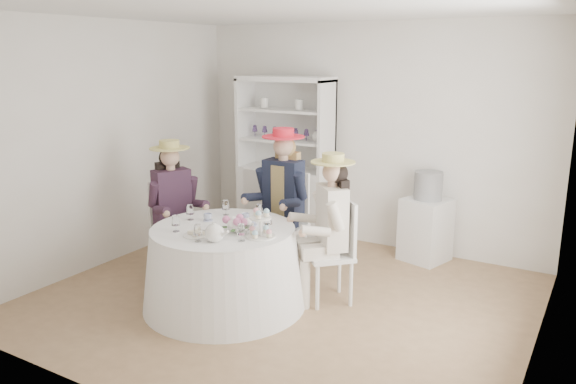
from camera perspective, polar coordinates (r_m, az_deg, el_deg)
The scene contains 23 objects.
ground at distance 5.58m, azimuth -0.53°, elevation -10.74°, with size 4.50×4.50×0.00m, color olive.
ceiling at distance 5.09m, azimuth -0.60°, elevation 18.10°, with size 4.50×4.50×0.00m, color white.
wall_back at distance 6.94m, azimuth 8.02°, elevation 5.65°, with size 4.50×4.50×0.00m, color silver.
wall_front at distance 3.65m, azimuth -16.97°, elevation -2.22°, with size 4.50×4.50×0.00m, color silver.
wall_left at distance 6.60m, azimuth -17.62°, elevation 4.72°, with size 4.50×4.50×0.00m, color silver.
wall_right at distance 4.47m, azimuth 24.99°, elevation -0.02°, with size 4.50×4.50×0.00m, color silver.
tea_table at distance 5.34m, azimuth -6.51°, elevation -7.56°, with size 1.53×1.53×0.77m.
hutch at distance 7.20m, azimuth -0.21°, elevation 1.08°, with size 1.40×0.92×2.06m.
side_table at distance 6.64m, azimuth 13.80°, elevation -3.74°, with size 0.47×0.47×0.72m, color silver.
hatbox at distance 6.51m, azimuth 14.06°, elevation 0.64°, with size 0.32×0.32×0.32m, color black.
guest_left at distance 6.04m, azimuth -11.59°, elevation -0.83°, with size 0.61×0.56×1.46m.
guest_mid at distance 5.95m, azimuth -0.59°, elevation -0.06°, with size 0.57×0.59×1.58m.
guest_right at distance 5.26m, azimuth 4.23°, elevation -2.84°, with size 0.61×0.61×1.45m.
spare_chair at distance 6.75m, azimuth -2.55°, elevation -1.49°, with size 0.47×0.47×1.01m.
teacup_a at distance 5.44m, azimuth -8.14°, elevation -2.59°, with size 0.08×0.08×0.06m, color white.
teacup_b at distance 5.38m, azimuth -4.34°, elevation -2.62°, with size 0.07×0.07×0.07m, color white.
teacup_c at distance 5.25m, azimuth -3.74°, elevation -3.01°, with size 0.09×0.09×0.07m, color white.
flower_bowl at distance 5.07m, azimuth -4.80°, elevation -3.77°, with size 0.22×0.22×0.06m, color white.
flower_arrangement at distance 5.04m, azimuth -5.22°, elevation -3.09°, with size 0.19×0.19×0.07m.
table_teapot at distance 4.83m, azimuth -7.46°, elevation -4.16°, with size 0.23×0.17×0.18m.
sandwich_plate at distance 5.02m, azimuth -9.28°, elevation -4.25°, with size 0.24×0.24×0.05m.
cupcake_stand at distance 4.90m, azimuth -2.81°, elevation -3.58°, with size 0.26×0.26×0.24m.
stemware_set at distance 5.19m, azimuth -6.65°, elevation -2.83°, with size 0.90×0.90×0.15m.
Camera 1 is at (2.61, -4.35, 2.32)m, focal length 35.00 mm.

